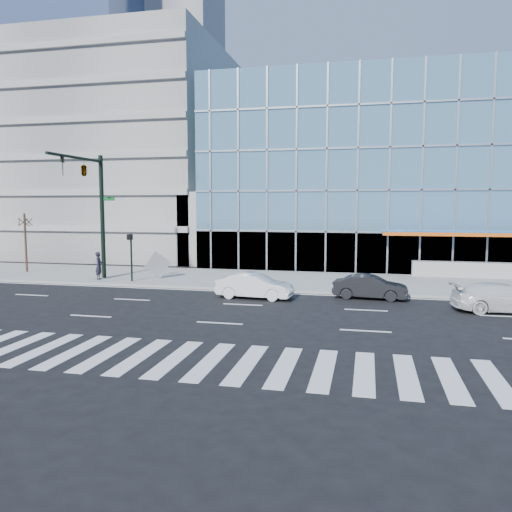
# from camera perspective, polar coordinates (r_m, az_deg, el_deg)

# --- Properties ---
(ground) EXTENTS (160.00, 160.00, 0.00)m
(ground) POSITION_cam_1_polar(r_m,az_deg,el_deg) (24.96, -1.52, -5.58)
(ground) COLOR black
(ground) RESTS_ON ground
(sidewalk) EXTENTS (120.00, 8.00, 0.15)m
(sidewalk) POSITION_cam_1_polar(r_m,az_deg,el_deg) (32.65, 1.93, -2.73)
(sidewalk) COLOR gray
(sidewalk) RESTS_ON ground
(theatre_building) EXTENTS (42.00, 26.00, 15.00)m
(theatre_building) POSITION_cam_1_polar(r_m,az_deg,el_deg) (50.42, 22.02, 8.33)
(theatre_building) COLOR #7FB6D4
(theatre_building) RESTS_ON ground
(parking_garage) EXTENTS (24.00, 24.00, 20.00)m
(parking_garage) POSITION_cam_1_polar(r_m,az_deg,el_deg) (56.34, -15.16, 10.80)
(parking_garage) COLOR gray
(parking_garage) RESTS_ON ground
(ramp_block) EXTENTS (6.00, 8.00, 6.00)m
(ramp_block) POSITION_cam_1_polar(r_m,az_deg,el_deg) (43.46, -3.39, 3.27)
(ramp_block) COLOR gray
(ramp_block) RESTS_ON ground
(tower_far_west) EXTENTS (16.00, 16.00, 76.00)m
(tower_far_west) POSITION_cam_1_polar(r_m,az_deg,el_deg) (100.38, -18.50, 24.78)
(tower_far_west) COLOR slate
(tower_far_west) RESTS_ON ground
(tower_far_mid) EXTENTS (13.00, 13.00, 60.00)m
(tower_far_mid) POSITION_cam_1_polar(r_m,az_deg,el_deg) (111.44, -24.11, 18.34)
(tower_far_mid) COLOR slate
(tower_far_mid) RESTS_ON ground
(tower_backdrop) EXTENTS (14.00, 14.00, 48.00)m
(tower_backdrop) POSITION_cam_1_polar(r_m,az_deg,el_deg) (102.19, -8.56, 16.53)
(tower_backdrop) COLOR gray
(tower_backdrop) RESTS_ON ground
(traffic_signal) EXTENTS (1.14, 5.74, 8.00)m
(traffic_signal) POSITION_cam_1_polar(r_m,az_deg,el_deg) (33.03, -18.50, 7.66)
(traffic_signal) COLOR black
(traffic_signal) RESTS_ON sidewalk
(ped_signal_post) EXTENTS (0.30, 0.33, 3.00)m
(ped_signal_post) POSITION_cam_1_polar(r_m,az_deg,el_deg) (32.25, -14.12, 0.68)
(ped_signal_post) COLOR black
(ped_signal_post) RESTS_ON sidewalk
(street_tree_near) EXTENTS (1.10, 1.10, 4.23)m
(street_tree_near) POSITION_cam_1_polar(r_m,az_deg,el_deg) (39.40, -24.93, 3.61)
(street_tree_near) COLOR #332319
(street_tree_near) RESTS_ON sidewalk
(white_suv) EXTENTS (4.77, 2.43, 1.33)m
(white_suv) POSITION_cam_1_polar(r_m,az_deg,el_deg) (25.85, 26.39, -4.30)
(white_suv) COLOR white
(white_suv) RESTS_ON ground
(white_sedan) EXTENTS (4.16, 1.74, 1.34)m
(white_sedan) POSITION_cam_1_polar(r_m,az_deg,el_deg) (26.52, -0.17, -3.43)
(white_sedan) COLOR white
(white_sedan) RESTS_ON ground
(dark_sedan) EXTENTS (3.98, 1.72, 1.27)m
(dark_sedan) POSITION_cam_1_polar(r_m,az_deg,el_deg) (27.07, 12.92, -3.46)
(dark_sedan) COLOR black
(dark_sedan) RESTS_ON ground
(pedestrian) EXTENTS (0.57, 0.73, 1.79)m
(pedestrian) POSITION_cam_1_polar(r_m,az_deg,el_deg) (33.75, -17.50, -1.06)
(pedestrian) COLOR black
(pedestrian) RESTS_ON sidewalk
(tilted_panel) EXTENTS (1.55, 1.06, 1.82)m
(tilted_panel) POSITION_cam_1_polar(r_m,az_deg,el_deg) (33.16, -11.19, -1.00)
(tilted_panel) COLOR #9F9F9F
(tilted_panel) RESTS_ON sidewalk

